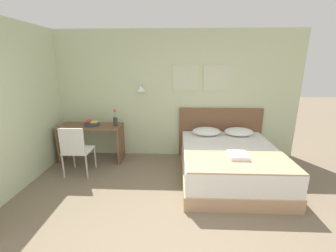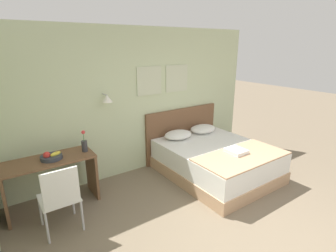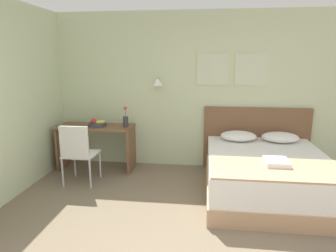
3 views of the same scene
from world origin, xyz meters
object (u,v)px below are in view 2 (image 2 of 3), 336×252
desk (50,174)px  fruit_bowl (51,157)px  pillow_left (178,135)px  throw_blanket (242,156)px  pillow_right (203,129)px  desk_chair (60,195)px  headboard (182,133)px  flower_vase (84,144)px  bed (216,161)px  folded_towel_near_foot (236,151)px

desk → fruit_bowl: size_ratio=4.20×
pillow_left → throw_blanket: pillow_left is taller
pillow_right → fruit_bowl: (-2.99, -0.07, 0.16)m
desk → desk_chair: 0.70m
headboard → flower_vase: flower_vase is taller
desk_chair → fruit_bowl: 0.72m
bed → folded_towel_near_foot: folded_towel_near_foot is taller
pillow_left → desk_chair: desk_chair is taller
headboard → flower_vase: 2.23m
desk → desk_chair: (-0.03, -0.70, 0.01)m
pillow_right → desk: size_ratio=0.45×
bed → desk: (-2.70, 0.68, 0.25)m
bed → fruit_bowl: bearing=166.2°
pillow_left → desk: 2.38m
folded_towel_near_foot → desk_chair: desk_chair is taller
folded_towel_near_foot → fruit_bowl: bearing=157.8°
headboard → fruit_bowl: (-2.66, -0.37, 0.27)m
desk_chair → flower_vase: size_ratio=2.76×
throw_blanket → desk_chair: (-2.73, 0.56, -0.04)m
headboard → pillow_left: 0.45m
headboard → fruit_bowl: 2.70m
throw_blanket → folded_towel_near_foot: (0.02, 0.14, 0.04)m
headboard → desk_chair: headboard is taller
headboard → throw_blanket: (0.00, -1.60, 0.05)m
bed → desk: desk is taller
throw_blanket → desk_chair: desk_chair is taller
desk → desk_chair: bearing=-92.2°
throw_blanket → desk: bearing=155.0°
bed → desk: bearing=165.9°
pillow_right → desk_chair: bearing=-166.3°
pillow_right → headboard: bearing=137.9°
pillow_left → throw_blanket: bearing=-76.0°
desk → fruit_bowl: 0.27m
bed → headboard: bearing=90.0°
bed → fruit_bowl: (-2.66, 0.66, 0.52)m
pillow_left → desk_chair: (-2.40, -0.74, -0.11)m
folded_towel_near_foot → flower_vase: 2.46m
folded_towel_near_foot → pillow_right: bearing=75.1°
throw_blanket → fruit_bowl: fruit_bowl is taller
throw_blanket → desk_chair: size_ratio=1.71×
folded_towel_near_foot → flower_vase: bearing=153.3°
pillow_left → folded_towel_near_foot: 1.22m
fruit_bowl → pillow_left: bearing=1.8°
headboard → pillow_right: headboard is taller
fruit_bowl → bed: bearing=-13.8°
pillow_left → throw_blanket: 1.35m
throw_blanket → folded_towel_near_foot: 0.15m
desk → fruit_bowl: bearing=-31.2°
bed → pillow_right: bearing=65.9°
desk → desk_chair: size_ratio=1.35×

